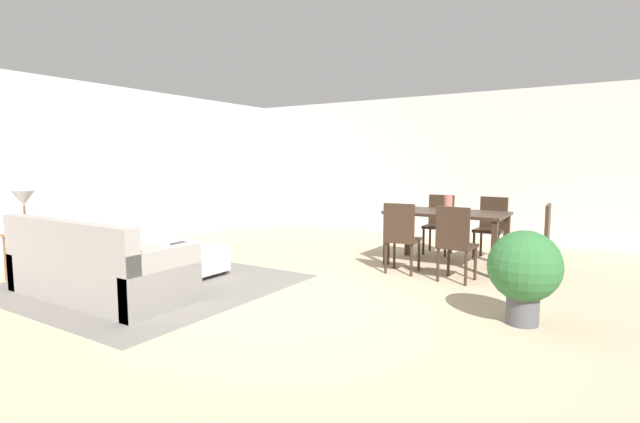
# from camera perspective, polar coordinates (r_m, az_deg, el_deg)

# --- Properties ---
(ground_plane) EXTENTS (10.80, 10.80, 0.00)m
(ground_plane) POSITION_cam_1_polar(r_m,az_deg,el_deg) (4.94, -2.51, -10.92)
(ground_plane) COLOR tan
(wall_back) EXTENTS (9.00, 0.12, 2.70)m
(wall_back) POSITION_cam_1_polar(r_m,az_deg,el_deg) (9.28, 15.41, 5.30)
(wall_back) COLOR beige
(wall_back) RESTS_ON ground_plane
(wall_left) EXTENTS (0.12, 11.00, 2.70)m
(wall_left) POSITION_cam_1_polar(r_m,az_deg,el_deg) (8.43, -26.54, 4.81)
(wall_left) COLOR beige
(wall_left) RESTS_ON ground_plane
(area_rug) EXTENTS (3.00, 2.80, 0.01)m
(area_rug) POSITION_cam_1_polar(r_m,az_deg,el_deg) (5.99, -20.16, -8.21)
(area_rug) COLOR slate
(area_rug) RESTS_ON ground_plane
(couch) EXTENTS (2.16, 0.88, 0.86)m
(couch) POSITION_cam_1_polar(r_m,az_deg,el_deg) (5.57, -25.62, -6.50)
(couch) COLOR gray
(couch) RESTS_ON ground_plane
(ottoman_table) EXTENTS (1.01, 0.52, 0.38)m
(ottoman_table) POSITION_cam_1_polar(r_m,az_deg,el_deg) (6.31, -15.86, -5.33)
(ottoman_table) COLOR silver
(ottoman_table) RESTS_ON ground_plane
(side_table) EXTENTS (0.40, 0.40, 0.58)m
(side_table) POSITION_cam_1_polar(r_m,az_deg,el_deg) (6.73, -32.15, -3.31)
(side_table) COLOR brown
(side_table) RESTS_ON ground_plane
(table_lamp) EXTENTS (0.26, 0.26, 0.53)m
(table_lamp) POSITION_cam_1_polar(r_m,az_deg,el_deg) (6.67, -32.41, 1.21)
(table_lamp) COLOR brown
(table_lamp) RESTS_ON side_table
(dining_table) EXTENTS (1.57, 0.91, 0.76)m
(dining_table) POSITION_cam_1_polar(r_m,az_deg,el_deg) (6.71, 15.19, -0.80)
(dining_table) COLOR #332319
(dining_table) RESTS_ON ground_plane
(dining_chair_near_left) EXTENTS (0.43, 0.43, 0.92)m
(dining_chair_near_left) POSITION_cam_1_polar(r_m,az_deg,el_deg) (6.11, 9.83, -2.70)
(dining_chair_near_left) COLOR #332319
(dining_chair_near_left) RESTS_ON ground_plane
(dining_chair_near_right) EXTENTS (0.43, 0.43, 0.92)m
(dining_chair_near_right) POSITION_cam_1_polar(r_m,az_deg,el_deg) (5.82, 16.13, -3.30)
(dining_chair_near_right) COLOR #332319
(dining_chair_near_right) RESTS_ON ground_plane
(dining_chair_far_left) EXTENTS (0.41, 0.41, 0.92)m
(dining_chair_far_left) POSITION_cam_1_polar(r_m,az_deg,el_deg) (7.62, 14.34, -1.06)
(dining_chair_far_left) COLOR #332319
(dining_chair_far_left) RESTS_ON ground_plane
(dining_chair_far_right) EXTENTS (0.43, 0.43, 0.92)m
(dining_chair_far_right) POSITION_cam_1_polar(r_m,az_deg,el_deg) (7.42, 20.16, -1.44)
(dining_chair_far_right) COLOR #332319
(dining_chair_far_right) RESTS_ON ground_plane
(dining_chair_head_east) EXTENTS (0.42, 0.42, 0.92)m
(dining_chair_head_east) POSITION_cam_1_polar(r_m,az_deg,el_deg) (6.46, 25.07, -2.71)
(dining_chair_head_east) COLOR #332319
(dining_chair_head_east) RESTS_ON ground_plane
(vase_centerpiece) EXTENTS (0.11, 0.11, 0.23)m
(vase_centerpiece) POSITION_cam_1_polar(r_m,az_deg,el_deg) (6.64, 15.36, 0.97)
(vase_centerpiece) COLOR #B26659
(vase_centerpiece) RESTS_ON dining_table
(book_on_ottoman) EXTENTS (0.27, 0.22, 0.03)m
(book_on_ottoman) POSITION_cam_1_polar(r_m,az_deg,el_deg) (6.22, -16.31, -3.84)
(book_on_ottoman) COLOR #333338
(book_on_ottoman) RESTS_ON ottoman_table
(potted_plant) EXTENTS (0.63, 0.63, 0.85)m
(potted_plant) POSITION_cam_1_polar(r_m,az_deg,el_deg) (4.54, 23.63, -6.47)
(potted_plant) COLOR #4C4C51
(potted_plant) RESTS_ON ground_plane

